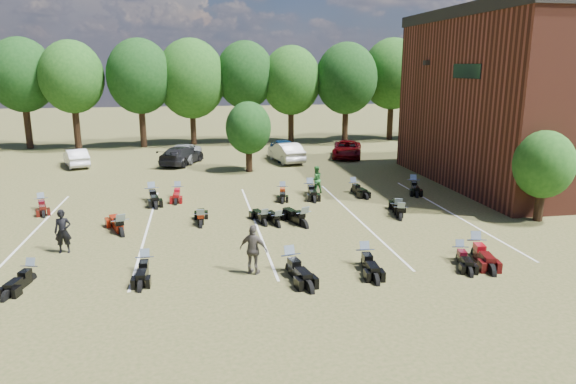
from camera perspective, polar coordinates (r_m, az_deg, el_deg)
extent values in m
plane|color=brown|center=(22.26, 4.98, -5.27)|extent=(160.00, 160.00, 0.00)
imported|color=silver|center=(41.51, -22.47, 3.56)|extent=(2.66, 4.24, 1.32)
imported|color=gray|center=(41.04, -11.65, 4.21)|extent=(3.21, 5.10, 1.31)
imported|color=black|center=(39.96, -11.74, 4.01)|extent=(3.76, 5.17, 1.39)
imported|color=#0B2951|center=(41.32, -0.34, 4.73)|extent=(2.14, 4.71, 1.57)
imported|color=#A0A09C|center=(40.17, -0.23, 4.45)|extent=(2.39, 4.84, 1.53)
imported|color=#530409|center=(42.50, 6.58, 4.75)|extent=(3.67, 5.34, 1.35)
imported|color=#333438|center=(45.20, 15.65, 4.88)|extent=(2.13, 4.83, 1.38)
imported|color=black|center=(22.26, -23.73, -4.03)|extent=(0.66, 0.44, 1.77)
imported|color=#2A702D|center=(30.12, 3.12, 1.39)|extent=(0.88, 0.75, 1.61)
imported|color=#514B45|center=(18.37, -3.85, -6.41)|extent=(1.15, 0.92, 1.82)
cube|color=black|center=(35.59, 15.12, 13.69)|extent=(0.30, 0.40, 0.30)
cube|color=black|center=(31.18, 19.22, 12.56)|extent=(0.06, 3.00, 0.80)
cylinder|color=black|center=(51.92, -27.53, 6.43)|extent=(0.58, 0.58, 4.08)
ellipsoid|color=#1E4C19|center=(51.67, -28.06, 11.15)|extent=(6.00, 6.00, 6.90)
cylinder|color=black|center=(50.66, -22.10, 6.83)|extent=(0.58, 0.58, 4.08)
ellipsoid|color=#1E4C19|center=(50.40, -22.54, 11.67)|extent=(6.00, 6.00, 6.90)
cylinder|color=black|center=(49.87, -16.43, 7.18)|extent=(0.57, 0.58, 4.08)
ellipsoid|color=#1E4C19|center=(49.61, -16.77, 12.11)|extent=(6.00, 6.00, 6.90)
cylinder|color=black|center=(49.58, -10.64, 7.47)|extent=(0.57, 0.58, 4.08)
ellipsoid|color=#1E4C19|center=(49.32, -10.86, 12.43)|extent=(6.00, 6.00, 6.90)
cylinder|color=black|center=(49.79, -4.83, 7.68)|extent=(0.58, 0.58, 4.08)
ellipsoid|color=#1E4C19|center=(49.53, -4.93, 12.62)|extent=(6.00, 6.00, 6.90)
cylinder|color=black|center=(50.49, 0.88, 7.81)|extent=(0.57, 0.58, 4.08)
ellipsoid|color=#1E4C19|center=(50.24, 0.90, 12.68)|extent=(6.00, 6.00, 6.90)
cylinder|color=black|center=(51.68, 6.38, 7.86)|extent=(0.57, 0.58, 4.08)
ellipsoid|color=#1E4C19|center=(51.42, 6.51, 12.62)|extent=(6.00, 6.00, 6.90)
cylinder|color=black|center=(53.30, 11.59, 7.84)|extent=(0.57, 0.58, 4.08)
ellipsoid|color=#1E4C19|center=(53.06, 11.82, 12.46)|extent=(6.00, 6.00, 6.90)
cylinder|color=black|center=(55.33, 16.46, 7.77)|extent=(0.58, 0.58, 4.08)
ellipsoid|color=#1E4C19|center=(55.10, 16.77, 12.21)|extent=(6.00, 6.00, 6.90)
cylinder|color=black|center=(57.73, 20.95, 7.65)|extent=(0.58, 0.58, 4.08)
ellipsoid|color=#1E4C19|center=(57.50, 21.32, 11.90)|extent=(6.00, 6.00, 6.90)
cylinder|color=black|center=(27.44, 26.14, -1.14)|extent=(0.24, 0.24, 1.71)
sphere|color=#1E4C19|center=(27.06, 26.56, 2.76)|extent=(2.80, 2.80, 2.80)
cylinder|color=black|center=(36.52, -4.35, 3.77)|extent=(0.24, 0.24, 1.90)
sphere|color=#1E4C19|center=(36.22, -4.42, 7.12)|extent=(3.20, 3.20, 3.20)
cube|color=silver|center=(25.50, -26.64, -4.23)|extent=(0.10, 14.00, 0.01)
cube|color=silver|center=(24.51, -15.36, -3.92)|extent=(0.10, 14.00, 0.01)
cube|color=silver|center=(24.53, -3.64, -3.43)|extent=(0.10, 14.00, 0.01)
cube|color=silver|center=(25.54, 7.58, -2.82)|extent=(0.10, 14.00, 0.01)
cube|color=silver|center=(27.45, 17.59, -2.19)|extent=(0.10, 14.00, 0.01)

